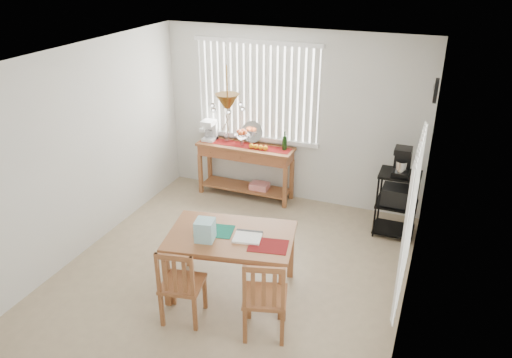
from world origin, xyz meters
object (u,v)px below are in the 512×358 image
at_px(cart_items, 402,161).
at_px(chair_left, 181,285).
at_px(wire_cart, 397,198).
at_px(chair_right, 265,298).
at_px(sideboard, 246,158).
at_px(dining_table, 231,241).

distance_m(cart_items, chair_left, 3.27).
bearing_deg(wire_cart, chair_right, -110.72).
height_order(sideboard, dining_table, sideboard).
relative_size(wire_cart, chair_right, 0.98).
bearing_deg(wire_cart, cart_items, 90.00).
xyz_separation_m(sideboard, dining_table, (0.78, -2.30, 0.01)).
height_order(wire_cart, chair_left, wire_cart).
bearing_deg(chair_left, cart_items, 55.08).
bearing_deg(chair_right, sideboard, 116.00).
bearing_deg(sideboard, chair_right, -64.00).
xyz_separation_m(sideboard, wire_cart, (2.34, -0.33, -0.09)).
height_order(sideboard, chair_right, chair_right).
distance_m(sideboard, dining_table, 2.42).
distance_m(sideboard, wire_cart, 2.36).
distance_m(wire_cart, chair_left, 3.21).
distance_m(dining_table, chair_left, 0.74).
distance_m(sideboard, cart_items, 2.40).
height_order(wire_cart, dining_table, wire_cart).
bearing_deg(cart_items, wire_cart, -90.00).
bearing_deg(cart_items, chair_left, -124.92).
xyz_separation_m(wire_cart, dining_table, (-1.56, -1.97, 0.11)).
bearing_deg(chair_left, chair_right, 6.78).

